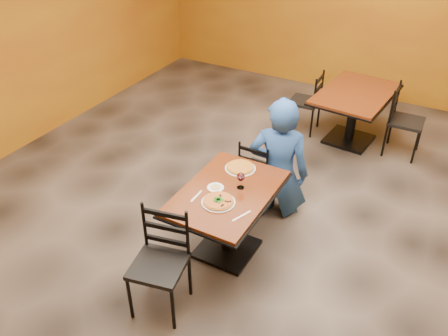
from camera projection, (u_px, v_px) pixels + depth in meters
The scene contains 18 objects.
floor at pixel (248, 222), 5.12m from camera, with size 7.00×8.00×0.01m, color black.
wall_back at pixel (364, 3), 7.23m from camera, with size 7.00×0.01×3.00m, color #A67112.
table_main at pixel (227, 207), 4.45m from camera, with size 0.83×1.23×0.75m.
table_second at pixel (354, 105), 6.33m from camera, with size 1.02×1.41×0.75m.
chair_main_near at pixel (158, 266), 3.90m from camera, with size 0.44×0.44×0.97m, color black, non-canonical shape.
chair_main_far at pixel (259, 171), 5.25m from camera, with size 0.37×0.37×0.82m, color black, non-canonical shape.
chair_second_left at pixel (305, 102), 6.68m from camera, with size 0.40×0.40×0.89m, color black, non-canonical shape.
chair_second_right at pixel (406, 122), 6.10m from camera, with size 0.43×0.43×0.95m, color black, non-canonical shape.
diner at pixel (280, 157), 4.97m from camera, with size 0.67×0.44×1.38m, color navy.
plate_main at pixel (218, 202), 4.19m from camera, with size 0.31×0.31×0.01m, color white.
pizza_main at pixel (218, 201), 4.19m from camera, with size 0.28×0.28×0.02m, color maroon.
plate_far at pixel (240, 168), 4.66m from camera, with size 0.31×0.31×0.01m, color white.
pizza_far at pixel (240, 167), 4.65m from camera, with size 0.28×0.28×0.02m, color gold.
side_plate at pixel (215, 188), 4.38m from camera, with size 0.16×0.16×0.01m, color white.
dip at pixel (215, 187), 4.38m from camera, with size 0.09×0.09×0.01m, color tan.
wine_glass at pixel (241, 180), 4.34m from camera, with size 0.08×0.08×0.18m, color white, non-canonical shape.
fork at pixel (196, 196), 4.28m from camera, with size 0.01×0.19×0.00m, color silver.
knife at pixel (242, 216), 4.04m from camera, with size 0.01×0.21×0.00m, color silver.
Camera 1 is at (1.66, -3.59, 3.32)m, focal length 37.16 mm.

